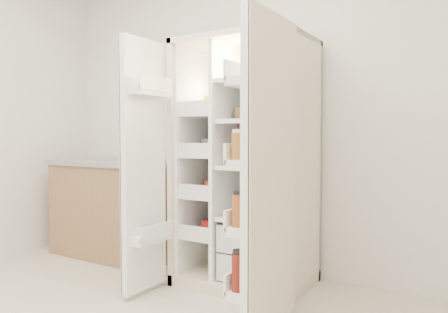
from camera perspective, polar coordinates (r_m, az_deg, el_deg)
The scene contains 5 objects.
wall_back at distance 3.57m, azimuth 3.56°, elevation 6.78°, with size 4.00×0.02×2.70m, color silver.
refrigerator at distance 3.19m, azimuth 3.66°, elevation -3.64°, with size 0.92×0.70×1.80m.
freezer_door at distance 2.97m, azimuth -10.70°, elevation -1.28°, with size 0.15×0.40×1.72m.
fridge_door at distance 2.35m, azimuth 5.80°, elevation -2.93°, with size 0.17×0.58×1.72m.
kitchen_counter at distance 4.05m, azimuth -14.11°, elevation -6.70°, with size 1.20×0.64×0.87m.
Camera 1 is at (1.67, -1.14, 1.09)m, focal length 34.00 mm.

